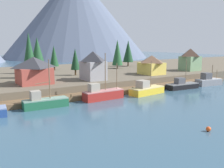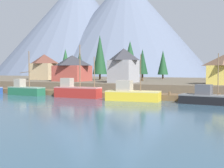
{
  "view_description": "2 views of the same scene",
  "coord_description": "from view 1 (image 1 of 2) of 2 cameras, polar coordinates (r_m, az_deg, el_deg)",
  "views": [
    {
      "loc": [
        -32.87,
        -47.42,
        12.14
      ],
      "look_at": [
        -0.39,
        2.59,
        2.38
      ],
      "focal_mm": 40.68,
      "sensor_mm": 36.0,
      "label": 1
    },
    {
      "loc": [
        26.08,
        -49.71,
        5.25
      ],
      "look_at": [
        0.63,
        1.15,
        2.6
      ],
      "focal_mm": 48.48,
      "sensor_mm": 36.0,
      "label": 2
    }
  ],
  "objects": [
    {
      "name": "ground_plane",
      "position": [
        76.06,
        -6.91,
        -0.34
      ],
      "size": [
        400.0,
        400.0,
        1.0
      ],
      "primitive_type": "cube",
      "color": "#335166"
    },
    {
      "name": "dock",
      "position": [
        60.47,
        0.62,
        -1.8
      ],
      "size": [
        80.0,
        4.0,
        1.6
      ],
      "color": "brown",
      "rests_on": "ground_plane"
    },
    {
      "name": "shoreline_bank",
      "position": [
        86.64,
        -10.44,
        1.92
      ],
      "size": [
        400.0,
        56.0,
        2.5
      ],
      "primitive_type": "cube",
      "color": "brown",
      "rests_on": "ground_plane"
    },
    {
      "name": "mountain_east_peak",
      "position": [
        219.2,
        -8.19,
        15.23
      ],
      "size": [
        117.77,
        117.77,
        70.32
      ],
      "primitive_type": "cone",
      "color": "#4C566B",
      "rests_on": "ground_plane"
    },
    {
      "name": "fishing_boat_green",
      "position": [
        49.39,
        -14.95,
        -3.93
      ],
      "size": [
        8.41,
        2.88,
        9.11
      ],
      "rotation": [
        0.0,
        0.0,
        -0.05
      ],
      "color": "#1E5B3D",
      "rests_on": "ground_plane"
    },
    {
      "name": "fishing_boat_red",
      "position": [
        54.49,
        -2.16,
        -2.25
      ],
      "size": [
        9.19,
        2.85,
        9.96
      ],
      "rotation": [
        0.0,
        0.0,
        0.04
      ],
      "color": "maroon",
      "rests_on": "ground_plane"
    },
    {
      "name": "fishing_boat_yellow",
      "position": [
        60.62,
        7.71,
        -1.23
      ],
      "size": [
        9.42,
        4.22,
        7.85
      ],
      "rotation": [
        0.0,
        0.0,
        0.12
      ],
      "color": "gold",
      "rests_on": "ground_plane"
    },
    {
      "name": "fishing_boat_black",
      "position": [
        69.76,
        15.44,
        -0.27
      ],
      "size": [
        9.29,
        3.58,
        7.74
      ],
      "rotation": [
        0.0,
        0.0,
        -0.07
      ],
      "color": "black",
      "rests_on": "ground_plane"
    },
    {
      "name": "fishing_boat_grey",
      "position": [
        77.78,
        20.8,
        0.65
      ],
      "size": [
        8.0,
        4.06,
        5.85
      ],
      "rotation": [
        0.0,
        0.0,
        -0.15
      ],
      "color": "gray",
      "rests_on": "ground_plane"
    },
    {
      "name": "house_yellow",
      "position": [
        78.99,
        8.88,
        4.34
      ],
      "size": [
        6.32,
        7.05,
        5.79
      ],
      "color": "gold",
      "rests_on": "shoreline_bank"
    },
    {
      "name": "house_red",
      "position": [
        62.5,
        -17.14,
        3.02
      ],
      "size": [
        7.74,
        7.32,
        6.37
      ],
      "color": "#9E4238",
      "rests_on": "shoreline_bank"
    },
    {
      "name": "house_green",
      "position": [
        92.52,
        17.15,
        5.33
      ],
      "size": [
        6.11,
        5.69,
        7.63
      ],
      "color": "#6B8E66",
      "rests_on": "shoreline_bank"
    },
    {
      "name": "house_grey",
      "position": [
        66.24,
        -4.27,
        4.21
      ],
      "size": [
        5.29,
        6.52,
        7.44
      ],
      "color": "gray",
      "rests_on": "shoreline_bank"
    },
    {
      "name": "conifer_near_left",
      "position": [
        76.14,
        -8.27,
        5.56
      ],
      "size": [
        2.77,
        2.77,
        8.0
      ],
      "color": "#4C3823",
      "rests_on": "shoreline_bank"
    },
    {
      "name": "conifer_mid_left",
      "position": [
        92.3,
        -12.91,
        6.19
      ],
      "size": [
        3.2,
        3.2,
        8.71
      ],
      "color": "#4C3823",
      "rests_on": "shoreline_bank"
    },
    {
      "name": "conifer_mid_right",
      "position": [
        104.94,
        3.66,
        7.36
      ],
      "size": [
        4.26,
        4.26,
        10.52
      ],
      "color": "#4C3823",
      "rests_on": "shoreline_bank"
    },
    {
      "name": "conifer_back_left",
      "position": [
        95.74,
        1.22,
        7.08
      ],
      "size": [
        3.97,
        3.97,
        10.66
      ],
      "color": "#4C3823",
      "rests_on": "shoreline_bank"
    },
    {
      "name": "conifer_back_right",
      "position": [
        83.2,
        -16.4,
        6.58
      ],
      "size": [
        5.2,
        5.2,
        11.28
      ],
      "color": "#4C3823",
      "rests_on": "shoreline_bank"
    },
    {
      "name": "conifer_centre",
      "position": [
        72.94,
        -18.13,
        6.74
      ],
      "size": [
        3.93,
        3.93,
        12.39
      ],
      "color": "#4C3823",
      "rests_on": "shoreline_bank"
    },
    {
      "name": "channel_buoy",
      "position": [
        37.96,
        20.85,
        -9.43
      ],
      "size": [
        0.7,
        0.7,
        0.7
      ],
      "primitive_type": "sphere",
      "color": "#E04C19",
      "rests_on": "ground_plane"
    }
  ]
}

